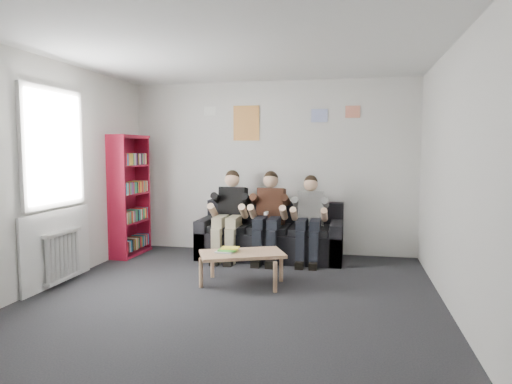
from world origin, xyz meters
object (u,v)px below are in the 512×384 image
at_px(coffee_table, 242,256).
at_px(person_right, 309,219).
at_px(bookshelf, 131,195).
at_px(person_middle, 269,217).
at_px(sofa, 271,238).
at_px(person_left, 229,215).

distance_m(coffee_table, person_right, 1.47).
xyz_separation_m(bookshelf, person_middle, (2.16, 0.07, -0.27)).
relative_size(sofa, person_right, 1.70).
distance_m(coffee_table, person_middle, 1.31).
height_order(person_middle, person_right, person_middle).
height_order(sofa, coffee_table, sofa).
relative_size(sofa, person_middle, 1.63).
bearing_deg(person_middle, person_right, 2.85).
relative_size(person_left, person_middle, 1.01).
relative_size(person_left, person_right, 1.05).
height_order(coffee_table, person_middle, person_middle).
bearing_deg(sofa, person_right, -18.09).
bearing_deg(person_left, sofa, 19.79).
relative_size(person_middle, person_right, 1.04).
height_order(sofa, person_middle, person_middle).
bearing_deg(person_left, person_middle, 1.40).
bearing_deg(person_left, bookshelf, -176.03).
bearing_deg(person_middle, bookshelf, -175.63).
bearing_deg(bookshelf, coffee_table, -27.48).
height_order(coffee_table, person_left, person_left).
relative_size(coffee_table, person_right, 0.79).
bearing_deg(person_right, person_middle, 175.50).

